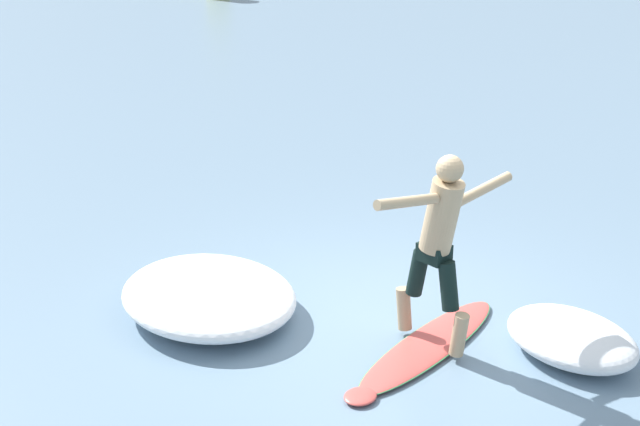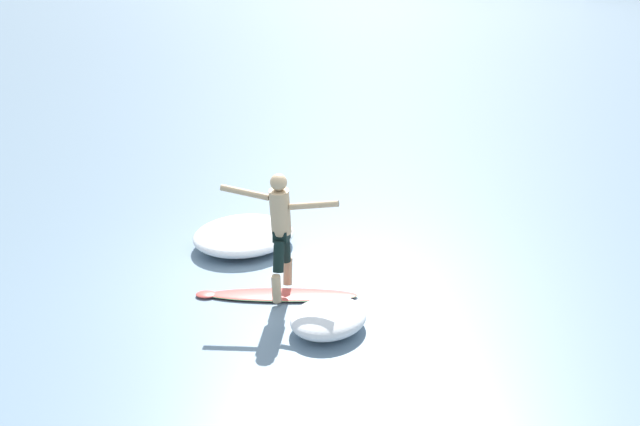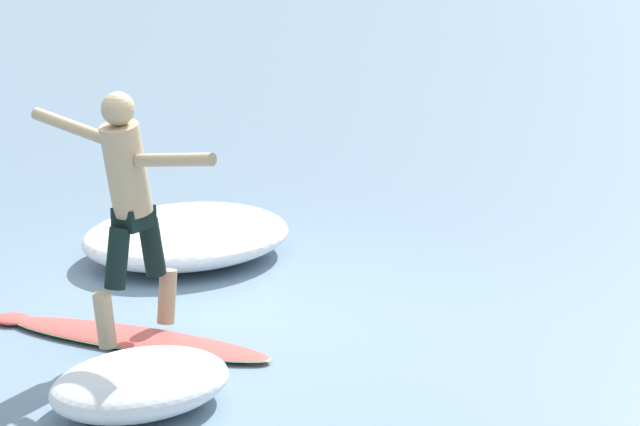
{
  "view_description": "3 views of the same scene",
  "coord_description": "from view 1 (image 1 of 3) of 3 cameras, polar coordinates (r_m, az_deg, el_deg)",
  "views": [
    {
      "loc": [
        -5.08,
        -5.74,
        4.02
      ],
      "look_at": [
        -0.29,
        0.74,
        0.94
      ],
      "focal_mm": 50.0,
      "sensor_mm": 36.0,
      "label": 1
    },
    {
      "loc": [
        3.81,
        -11.61,
        5.09
      ],
      "look_at": [
        -0.05,
        1.2,
        0.68
      ],
      "focal_mm": 50.0,
      "sensor_mm": 36.0,
      "label": 2
    },
    {
      "loc": [
        7.61,
        -7.62,
        3.67
      ],
      "look_at": [
        0.53,
        0.71,
        0.8
      ],
      "focal_mm": 85.0,
      "sensor_mm": 36.0,
      "label": 3
    }
  ],
  "objects": [
    {
      "name": "surfer",
      "position": [
        7.71,
        7.66,
        -1.41
      ],
      "size": [
        1.66,
        0.85,
        1.79
      ],
      "color": "tan",
      "rests_on": "surfboard"
    },
    {
      "name": "wave_foam_at_nose",
      "position": [
        8.72,
        -7.15,
        -5.25
      ],
      "size": [
        1.6,
        1.92,
        0.4
      ],
      "color": "white",
      "rests_on": "ground"
    },
    {
      "name": "wave_foam_at_tail",
      "position": [
        8.28,
        15.79,
        -7.69
      ],
      "size": [
        1.02,
        1.31,
        0.33
      ],
      "color": "white",
      "rests_on": "ground"
    },
    {
      "name": "surfboard",
      "position": [
        8.18,
        6.89,
        -8.44
      ],
      "size": [
        2.32,
        1.05,
        0.2
      ],
      "color": "#D95149",
      "rests_on": "ground"
    },
    {
      "name": "ground_plane",
      "position": [
        8.66,
        4.49,
        -6.83
      ],
      "size": [
        200.0,
        200.0,
        0.0
      ],
      "primitive_type": "plane",
      "color": "slate"
    }
  ]
}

